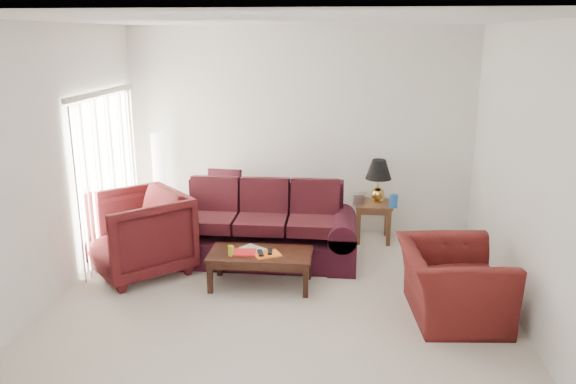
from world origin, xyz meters
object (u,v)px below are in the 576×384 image
Objects in this scene: sofa at (263,224)px; armchair_left at (138,234)px; floor_lamp at (161,183)px; coffee_table at (261,269)px; end_table at (373,221)px; armchair_right at (452,283)px.

sofa is 1.57m from armchair_left.
floor_lamp is 2.53m from coffee_table.
armchair_left is (-1.47, -0.54, 0.01)m from sofa.
armchair_left is at bearing -159.23° from sofa.
end_table is at bearing 32.50° from coffee_table.
coffee_table is at bearing 38.60° from armchair_left.
armchair_left reaches higher than armchair_right.
armchair_left is 0.96× the size of armchair_right.
coffee_table is (1.74, -1.74, -0.55)m from floor_lamp.
armchair_right reaches higher than end_table.
floor_lamp reaches higher than coffee_table.
armchair_left is 0.94× the size of coffee_table.
sofa reaches higher than armchair_right.
armchair_right is at bearing 35.35° from armchair_left.
coffee_table is (0.09, -0.78, -0.29)m from sofa.
floor_lamp is at bearing 150.37° from sofa.
floor_lamp is 1.30× the size of armchair_right.
sofa is 1.60× the size of floor_lamp.
floor_lamp is 1.36× the size of armchair_left.
armchair_right is (0.71, -2.23, 0.10)m from end_table.
floor_lamp reaches higher than armchair_right.
armchair_left is at bearing 72.76° from armchair_right.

